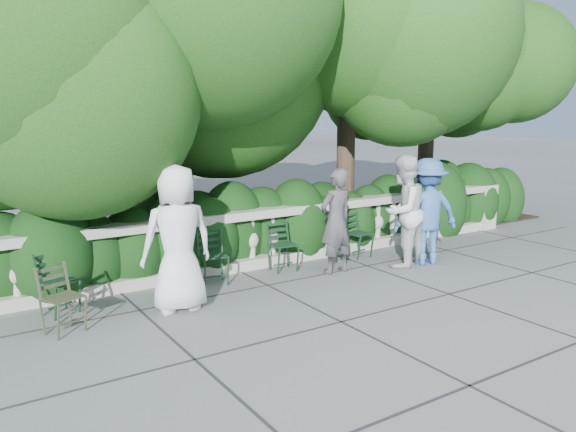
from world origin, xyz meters
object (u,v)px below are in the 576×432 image
chair_b (68,316)px  person_woman_grey (336,221)px  chair_c (216,287)px  person_businessman (178,239)px  chair_weathered (72,336)px  chair_e (364,259)px  chair_f (430,247)px  person_older_blue (427,212)px  chair_d (288,273)px  person_casual_man (403,211)px

chair_b → person_woman_grey: 4.26m
chair_c → person_businessman: bearing=-132.9°
chair_weathered → person_businessman: (1.42, 0.14, 0.98)m
chair_e → chair_f: 1.68m
chair_c → chair_e: (2.95, 0.01, 0.00)m
chair_f → person_woman_grey: size_ratio=0.49×
person_older_blue → chair_c: bearing=3.8°
chair_d → person_older_blue: person_older_blue is taller
chair_d → person_businessman: 2.45m
chair_b → chair_f: (6.80, 0.08, 0.00)m
chair_e → person_older_blue: 1.40m
chair_b → person_casual_man: size_ratio=0.44×
chair_f → person_casual_man: 1.85m
person_businessman → person_woman_grey: (2.83, 0.25, -0.11)m
person_businessman → person_older_blue: bearing=-178.0°
chair_e → person_woman_grey: bearing=-166.9°
chair_c → person_woman_grey: 2.20m
chair_b → chair_d: 3.47m
chair_weathered → person_casual_man: bearing=-19.3°
chair_weathered → person_casual_man: size_ratio=0.44×
chair_f → chair_e: bearing=174.3°
chair_f → person_woman_grey: person_woman_grey is taller
chair_b → person_woman_grey: bearing=-28.2°
person_casual_man → person_woman_grey: bearing=-29.2°
chair_b → person_businessman: 1.74m
person_woman_grey → person_older_blue: bearing=161.7°
chair_b → person_older_blue: 5.93m
chair_e → person_woman_grey: 1.35m
person_woman_grey → person_casual_man: bearing=162.1°
chair_d → chair_e: 1.64m
chair_c → chair_e: bearing=10.6°
chair_d → person_older_blue: 2.64m
chair_e → person_older_blue: size_ratio=0.46×
person_older_blue → person_woman_grey: bearing=2.2°
chair_e → person_woman_grey: (-0.96, -0.39, 0.86)m
chair_d → person_casual_man: size_ratio=0.44×
person_businessman → person_older_blue: 4.50m
person_businessman → person_woman_grey: bearing=-171.0°
chair_e → person_casual_man: person_casual_man is taller
person_older_blue → person_businessman: bearing=14.0°
person_businessman → person_woman_grey: person_businessman is taller
chair_c → person_woman_grey: size_ratio=0.49×
chair_b → person_older_blue: (5.82, -0.71, 0.92)m
chair_c → chair_b: bearing=-167.7°
chair_e → person_casual_man: bearing=-78.9°
chair_f → chair_weathered: same height
chair_d → person_businessman: size_ratio=0.43×
chair_d → chair_e: (1.64, -0.01, 0.00)m
chair_c → chair_d: bearing=11.4°
chair_b → chair_weathered: bearing=-121.9°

